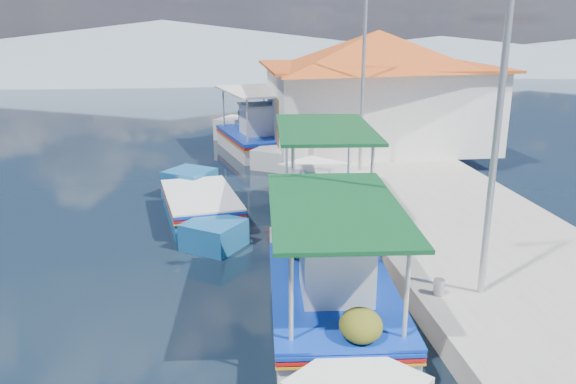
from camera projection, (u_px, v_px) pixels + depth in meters
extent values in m
cube|color=#A19E97|center=(458.00, 227.00, 14.61)|extent=(5.00, 44.00, 0.50)
cylinder|color=#A5A8AD|center=(439.00, 287.00, 10.44)|extent=(0.20, 0.20, 0.30)
cylinder|color=#A5A8AD|center=(358.00, 192.00, 16.14)|extent=(0.20, 0.20, 0.30)
cylinder|color=#A5A8AD|center=(320.00, 147.00, 21.84)|extent=(0.20, 0.20, 0.30)
cube|color=silver|center=(333.00, 312.00, 10.46)|extent=(2.45, 4.34, 0.92)
cube|color=silver|center=(299.00, 249.00, 13.02)|extent=(2.15, 2.15, 1.01)
cube|color=#0D33AD|center=(333.00, 291.00, 10.33)|extent=(2.52, 4.47, 0.06)
cube|color=red|center=(333.00, 294.00, 10.36)|extent=(2.52, 4.47, 0.05)
cube|color=orange|center=(333.00, 298.00, 10.38)|extent=(2.52, 4.47, 0.04)
cube|color=#0D33AD|center=(333.00, 287.00, 10.31)|extent=(2.54, 4.43, 0.05)
cube|color=brown|center=(333.00, 289.00, 10.32)|extent=(2.27, 4.24, 0.05)
cube|color=silver|center=(339.00, 268.00, 9.90)|extent=(1.26, 1.34, 1.06)
cube|color=silver|center=(339.00, 238.00, 9.74)|extent=(1.38, 1.45, 0.06)
cylinder|color=beige|center=(269.00, 219.00, 11.58)|extent=(0.07, 0.07, 1.54)
cylinder|color=beige|center=(350.00, 213.00, 11.92)|extent=(0.07, 0.07, 1.54)
cylinder|color=beige|center=(312.00, 299.00, 8.29)|extent=(0.07, 0.07, 1.54)
cylinder|color=beige|center=(422.00, 288.00, 8.62)|extent=(0.07, 0.07, 1.54)
cube|color=#0D421F|center=(335.00, 207.00, 9.88)|extent=(2.55, 4.35, 0.07)
ellipsoid|color=#454813|center=(296.00, 248.00, 11.43)|extent=(0.73, 0.81, 0.55)
ellipsoid|color=#454813|center=(322.00, 239.00, 12.03)|extent=(0.62, 0.68, 0.46)
ellipsoid|color=#454813|center=(378.00, 323.00, 8.66)|extent=(0.66, 0.72, 0.49)
sphere|color=orange|center=(375.00, 235.00, 10.85)|extent=(0.39, 0.39, 0.39)
cube|color=silver|center=(323.00, 216.00, 15.40)|extent=(2.62, 4.40, 1.08)
cube|color=silver|center=(299.00, 183.00, 18.02)|extent=(2.31, 2.31, 1.19)
cube|color=silver|center=(356.00, 256.00, 12.82)|extent=(2.24, 2.24, 1.02)
cube|color=#0D33AD|center=(324.00, 198.00, 15.25)|extent=(2.70, 4.54, 0.07)
cube|color=red|center=(324.00, 202.00, 15.28)|extent=(2.70, 4.54, 0.06)
cube|color=orange|center=(324.00, 205.00, 15.30)|extent=(2.70, 4.54, 0.05)
cube|color=#17548C|center=(324.00, 196.00, 15.23)|extent=(2.72, 4.50, 0.06)
cube|color=brown|center=(324.00, 197.00, 15.24)|extent=(2.43, 4.30, 0.06)
cylinder|color=beige|center=(277.00, 150.00, 16.46)|extent=(0.08, 0.08, 1.82)
cylinder|color=beige|center=(338.00, 147.00, 16.83)|extent=(0.08, 0.08, 1.82)
cylinder|color=beige|center=(307.00, 184.00, 13.13)|extent=(0.08, 0.08, 1.82)
cylinder|color=beige|center=(382.00, 179.00, 13.50)|extent=(0.08, 0.08, 1.82)
cube|color=#0D421F|center=(325.00, 129.00, 14.72)|extent=(2.73, 4.41, 0.08)
cube|color=#17548C|center=(201.00, 212.00, 15.90)|extent=(2.27, 3.57, 0.93)
cube|color=#17548C|center=(214.00, 185.00, 17.99)|extent=(1.76, 1.76, 1.02)
cube|color=#17548C|center=(185.00, 240.00, 13.83)|extent=(1.71, 1.71, 0.88)
cube|color=#0D33AD|center=(200.00, 197.00, 15.77)|extent=(2.34, 3.67, 0.06)
cube|color=red|center=(200.00, 199.00, 15.79)|extent=(2.34, 3.67, 0.05)
cube|color=orange|center=(201.00, 202.00, 15.81)|extent=(2.34, 3.67, 0.04)
cube|color=silver|center=(200.00, 194.00, 15.75)|extent=(2.35, 3.64, 0.05)
cube|color=brown|center=(200.00, 195.00, 15.76)|extent=(2.13, 3.48, 0.05)
cube|color=silver|center=(257.00, 146.00, 23.97)|extent=(3.20, 4.79, 1.04)
cube|color=silver|center=(266.00, 130.00, 26.73)|extent=(2.28, 2.28, 1.15)
cube|color=silver|center=(246.00, 162.00, 21.26)|extent=(2.21, 2.21, 0.98)
cube|color=#0D33AD|center=(257.00, 135.00, 23.83)|extent=(3.29, 4.93, 0.07)
cube|color=red|center=(257.00, 137.00, 23.86)|extent=(3.29, 4.93, 0.05)
cube|color=orange|center=(257.00, 138.00, 23.88)|extent=(3.29, 4.93, 0.04)
cube|color=#0D33AD|center=(257.00, 133.00, 23.81)|extent=(3.30, 4.90, 0.05)
cube|color=brown|center=(257.00, 134.00, 23.82)|extent=(3.00, 4.66, 0.05)
cube|color=silver|center=(255.00, 120.00, 23.34)|extent=(1.54, 1.66, 1.20)
cube|color=silver|center=(255.00, 105.00, 23.16)|extent=(1.67, 1.79, 0.07)
cylinder|color=beige|center=(242.00, 106.00, 25.41)|extent=(0.08, 0.08, 1.75)
cylinder|color=beige|center=(283.00, 106.00, 25.25)|extent=(0.08, 0.08, 1.75)
cylinder|color=beige|center=(225.00, 120.00, 21.89)|extent=(0.08, 0.08, 1.75)
cylinder|color=beige|center=(273.00, 120.00, 21.73)|extent=(0.08, 0.08, 1.75)
cube|color=silver|center=(256.00, 91.00, 23.32)|extent=(3.31, 4.82, 0.08)
cube|color=white|center=(376.00, 106.00, 22.70)|extent=(8.00, 6.00, 3.00)
cube|color=#CD571C|center=(378.00, 66.00, 22.25)|extent=(8.64, 6.48, 0.10)
pyramid|color=#CD571C|center=(378.00, 49.00, 22.06)|extent=(10.49, 10.49, 1.40)
cube|color=brown|center=(278.00, 126.00, 21.40)|extent=(0.06, 1.00, 2.00)
cube|color=#0D33AD|center=(271.00, 100.00, 23.61)|extent=(0.06, 1.20, 0.90)
cylinder|color=#A5A8AD|center=(497.00, 130.00, 9.72)|extent=(0.12, 0.12, 6.00)
cylinder|color=#A5A8AD|center=(363.00, 78.00, 18.27)|extent=(0.12, 0.12, 6.00)
cone|color=slate|center=(164.00, 47.00, 60.15)|extent=(96.00, 96.00, 5.50)
cone|color=slate|center=(440.00, 54.00, 64.06)|extent=(76.80, 76.80, 3.80)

